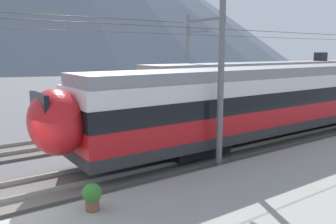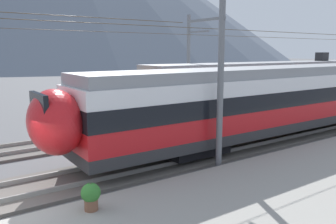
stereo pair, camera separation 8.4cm
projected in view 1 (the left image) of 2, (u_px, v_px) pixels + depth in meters
ground_plane at (6, 220)px, 9.65m from camera, size 400.00×400.00×0.00m
train_near_platform at (300, 95)px, 19.43m from camera, size 28.86×2.97×4.27m
train_far_track at (285, 83)px, 26.94m from camera, size 27.93×2.89×4.27m
catenary_mast_mid at (219, 59)px, 13.19m from camera, size 39.28×2.18×8.47m
catenary_mast_far_side at (189, 65)px, 23.47m from camera, size 39.28×2.17×7.03m
potted_plant_platform_edge at (92, 195)px, 9.50m from camera, size 0.54×0.54×0.78m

